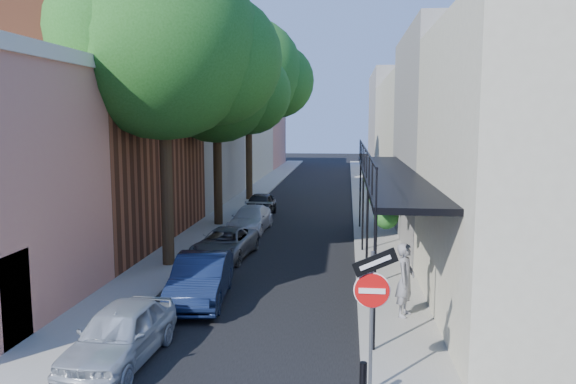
% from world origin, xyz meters
% --- Properties ---
extents(road_surface, '(6.00, 64.00, 0.01)m').
position_xyz_m(road_surface, '(0.00, 30.00, 0.01)').
color(road_surface, black).
rests_on(road_surface, ground).
extents(sidewalk_left, '(2.00, 64.00, 0.12)m').
position_xyz_m(sidewalk_left, '(-4.00, 30.00, 0.06)').
color(sidewalk_left, gray).
rests_on(sidewalk_left, ground).
extents(sidewalk_right, '(2.00, 64.00, 0.12)m').
position_xyz_m(sidewalk_right, '(4.00, 30.00, 0.06)').
color(sidewalk_right, gray).
rests_on(sidewalk_right, ground).
extents(buildings_left, '(10.10, 59.10, 12.00)m').
position_xyz_m(buildings_left, '(-9.30, 28.76, 4.94)').
color(buildings_left, tan).
rests_on(buildings_left, ground).
extents(buildings_right, '(9.80, 55.00, 10.00)m').
position_xyz_m(buildings_right, '(8.99, 29.49, 4.42)').
color(buildings_right, beige).
rests_on(buildings_right, ground).
extents(sign_post, '(0.89, 0.17, 2.99)m').
position_xyz_m(sign_post, '(3.16, 0.97, 2.04)').
color(sign_post, '#595B60').
rests_on(sign_post, ground).
extents(bollard, '(0.14, 0.14, 0.80)m').
position_xyz_m(bollard, '(3.00, 0.50, 0.52)').
color(bollard, black).
rests_on(bollard, sidewalk_right).
extents(oak_near, '(7.48, 6.80, 11.42)m').
position_xyz_m(oak_near, '(-3.37, 10.26, 7.88)').
color(oak_near, '#302013').
rests_on(oak_near, ground).
extents(oak_mid, '(6.60, 6.00, 10.20)m').
position_xyz_m(oak_mid, '(-3.42, 18.23, 7.06)').
color(oak_mid, '#302013').
rests_on(oak_mid, ground).
extents(oak_far, '(7.70, 7.00, 11.90)m').
position_xyz_m(oak_far, '(-3.35, 27.27, 8.26)').
color(oak_far, '#302013').
rests_on(oak_far, ground).
extents(parked_car_a, '(1.70, 3.87, 1.30)m').
position_xyz_m(parked_car_a, '(-2.31, 2.01, 0.65)').
color(parked_car_a, '#9DA6AE').
rests_on(parked_car_a, ground).
extents(parked_car_b, '(1.84, 4.32, 1.38)m').
position_xyz_m(parked_car_b, '(-1.61, 6.32, 0.69)').
color(parked_car_b, '#121C38').
rests_on(parked_car_b, ground).
extents(parked_car_c, '(2.27, 4.27, 1.14)m').
position_xyz_m(parked_car_c, '(-2.04, 11.53, 0.57)').
color(parked_car_c, slate).
rests_on(parked_car_c, ground).
extents(parked_car_d, '(1.89, 4.19, 1.19)m').
position_xyz_m(parked_car_d, '(-1.95, 16.88, 0.60)').
color(parked_car_d, silver).
rests_on(parked_car_d, ground).
extents(parked_car_e, '(1.60, 3.80, 1.28)m').
position_xyz_m(parked_car_e, '(-2.17, 21.12, 0.64)').
color(parked_car_e, black).
rests_on(parked_car_e, ground).
extents(pedestrian, '(0.70, 0.84, 1.98)m').
position_xyz_m(pedestrian, '(4.24, 5.38, 1.11)').
color(pedestrian, slate).
rests_on(pedestrian, sidewalk_right).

